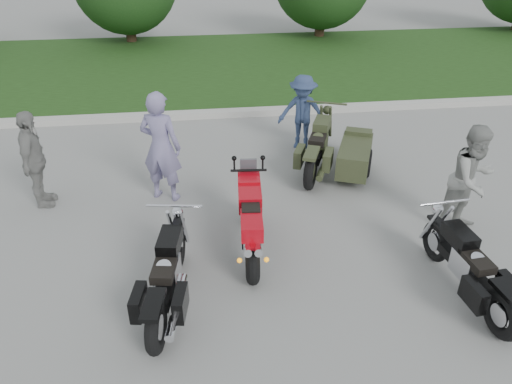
{
  "coord_description": "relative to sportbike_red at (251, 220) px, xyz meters",
  "views": [
    {
      "loc": [
        -0.81,
        -5.45,
        4.48
      ],
      "look_at": [
        -0.01,
        0.87,
        0.8
      ],
      "focal_mm": 35.0,
      "sensor_mm": 36.0,
      "label": 1
    }
  ],
  "objects": [
    {
      "name": "ground",
      "position": [
        0.14,
        -0.5,
        -0.56
      ],
      "size": [
        80.0,
        80.0,
        0.0
      ],
      "primitive_type": "plane",
      "color": "gray",
      "rests_on": "ground"
    },
    {
      "name": "curb",
      "position": [
        0.14,
        5.5,
        -0.49
      ],
      "size": [
        60.0,
        0.3,
        0.15
      ],
      "primitive_type": "cube",
      "color": "#BAB7AF",
      "rests_on": "ground"
    },
    {
      "name": "grass_strip",
      "position": [
        0.14,
        9.65,
        -0.49
      ],
      "size": [
        60.0,
        8.0,
        0.14
      ],
      "primitive_type": "cube",
      "color": "#29561D",
      "rests_on": "ground"
    },
    {
      "name": "sportbike_red",
      "position": [
        0.0,
        0.0,
        0.0
      ],
      "size": [
        0.43,
        2.02,
        0.96
      ],
      "rotation": [
        0.0,
        0.0,
        -0.08
      ],
      "color": "black",
      "rests_on": "ground"
    },
    {
      "name": "cruiser_left",
      "position": [
        -1.17,
        -1.03,
        -0.13
      ],
      "size": [
        0.51,
        2.18,
        0.84
      ],
      "rotation": [
        0.0,
        0.0,
        -0.15
      ],
      "color": "black",
      "rests_on": "ground"
    },
    {
      "name": "cruiser_right",
      "position": [
        2.69,
        -1.34,
        -0.14
      ],
      "size": [
        0.46,
        2.13,
        0.82
      ],
      "rotation": [
        0.0,
        0.0,
        0.09
      ],
      "color": "black",
      "rests_on": "ground"
    },
    {
      "name": "cruiser_sidecar",
      "position": [
        1.94,
        2.27,
        -0.14
      ],
      "size": [
        1.65,
        2.21,
        0.9
      ],
      "rotation": [
        0.0,
        0.0,
        -0.39
      ],
      "color": "black",
      "rests_on": "ground"
    },
    {
      "name": "person_stripe",
      "position": [
        -1.3,
        1.77,
        0.41
      ],
      "size": [
        0.83,
        0.7,
        1.93
      ],
      "primitive_type": "imported",
      "rotation": [
        0.0,
        0.0,
        2.74
      ],
      "color": "#847CA9",
      "rests_on": "ground"
    },
    {
      "name": "person_grey",
      "position": [
        3.4,
        0.21,
        0.31
      ],
      "size": [
        1.03,
        0.93,
        1.74
      ],
      "primitive_type": "imported",
      "rotation": [
        0.0,
        0.0,
        0.4
      ],
      "color": "#969792",
      "rests_on": "ground"
    },
    {
      "name": "person_denim",
      "position": [
        1.48,
        3.54,
        0.22
      ],
      "size": [
        1.15,
        0.93,
        1.56
      ],
      "primitive_type": "imported",
      "rotation": [
        0.0,
        0.0,
        -0.41
      ],
      "color": "navy",
      "rests_on": "ground"
    },
    {
      "name": "person_back",
      "position": [
        -3.37,
        1.79,
        0.28
      ],
      "size": [
        0.45,
        1.0,
        1.68
      ],
      "primitive_type": "imported",
      "rotation": [
        0.0,
        0.0,
        1.61
      ],
      "color": "gray",
      "rests_on": "ground"
    }
  ]
}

